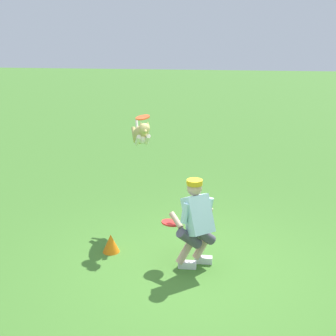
{
  "coord_description": "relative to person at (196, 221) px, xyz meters",
  "views": [
    {
      "loc": [
        -0.32,
        5.58,
        3.32
      ],
      "look_at": [
        0.46,
        -0.84,
        1.25
      ],
      "focal_mm": 47.88,
      "sensor_mm": 36.0,
      "label": 1
    }
  ],
  "objects": [
    {
      "name": "ground_plane",
      "position": [
        0.02,
        0.18,
        -0.7
      ],
      "size": [
        60.0,
        60.0,
        0.0
      ],
      "primitive_type": "plane",
      "color": "#3D6E28"
    },
    {
      "name": "person",
      "position": [
        0.0,
        0.0,
        0.0
      ],
      "size": [
        0.71,
        0.56,
        1.29
      ],
      "rotation": [
        0.0,
        0.0,
        -0.92
      ],
      "color": "silver",
      "rests_on": "ground_plane"
    },
    {
      "name": "dog",
      "position": [
        1.02,
        -1.38,
        0.89
      ],
      "size": [
        0.48,
        1.03,
        0.59
      ],
      "rotation": [
        0.0,
        0.0,
        1.9
      ],
      "color": "tan"
    },
    {
      "name": "frisbee_flying",
      "position": [
        0.96,
        -1.22,
        1.21
      ],
      "size": [
        0.26,
        0.25,
        0.08
      ],
      "primitive_type": "cylinder",
      "rotation": [
        -0.16,
        -0.1,
        4.82
      ],
      "color": "#EB5122"
    },
    {
      "name": "frisbee_held",
      "position": [
        0.37,
        -0.1,
        -0.09
      ],
      "size": [
        0.34,
        0.34,
        0.06
      ],
      "primitive_type": "cylinder",
      "rotation": [
        -0.12,
        -0.04,
        1.88
      ],
      "color": "red",
      "rests_on": "person"
    },
    {
      "name": "training_cone",
      "position": [
        1.31,
        -0.26,
        -0.55
      ],
      "size": [
        0.26,
        0.26,
        0.29
      ],
      "primitive_type": "cone",
      "color": "orange",
      "rests_on": "ground_plane"
    }
  ]
}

